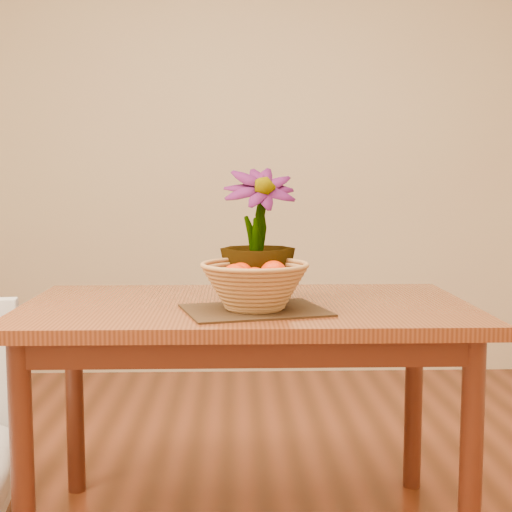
{
  "coord_description": "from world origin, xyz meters",
  "views": [
    {
      "loc": [
        -0.04,
        -1.91,
        1.13
      ],
      "look_at": [
        0.03,
        0.22,
        0.91
      ],
      "focal_mm": 50.0,
      "sensor_mm": 36.0,
      "label": 1
    }
  ],
  "objects": [
    {
      "name": "wall_back",
      "position": [
        0.0,
        2.25,
        1.35
      ],
      "size": [
        4.0,
        0.02,
        2.7
      ],
      "primitive_type": "cube",
      "color": "beige",
      "rests_on": "floor"
    },
    {
      "name": "table",
      "position": [
        0.0,
        0.3,
        0.66
      ],
      "size": [
        1.4,
        0.8,
        0.75
      ],
      "color": "brown",
      "rests_on": "floor"
    },
    {
      "name": "placemat",
      "position": [
        0.02,
        0.16,
        0.75
      ],
      "size": [
        0.47,
        0.39,
        0.01
      ],
      "primitive_type": "cube",
      "rotation": [
        0.0,
        0.0,
        0.26
      ],
      "color": "#342212",
      "rests_on": "table"
    },
    {
      "name": "wicker_basket",
      "position": [
        0.02,
        0.16,
        0.82
      ],
      "size": [
        0.32,
        0.32,
        0.13
      ],
      "color": "#B67E4B",
      "rests_on": "placemat"
    },
    {
      "name": "orange_pile",
      "position": [
        0.02,
        0.16,
        0.85
      ],
      "size": [
        0.2,
        0.19,
        0.08
      ],
      "rotation": [
        0.0,
        0.0,
        -0.0
      ],
      "color": "#E43303",
      "rests_on": "wicker_basket"
    },
    {
      "name": "potted_plant",
      "position": [
        0.04,
        0.33,
        0.96
      ],
      "size": [
        0.27,
        0.27,
        0.43
      ],
      "primitive_type": "imported",
      "rotation": [
        0.0,
        0.0,
        0.14
      ],
      "color": "#194714",
      "rests_on": "table"
    }
  ]
}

